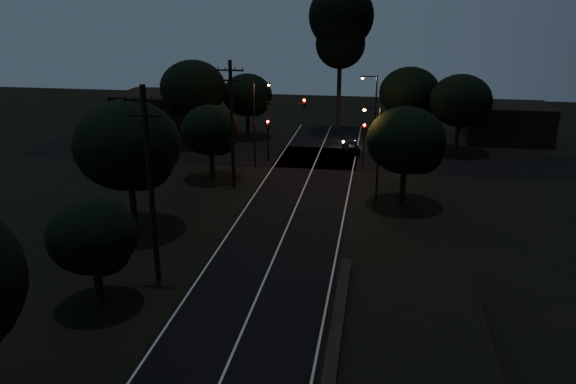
% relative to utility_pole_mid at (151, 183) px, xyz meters
% --- Properties ---
extents(road_surface, '(60.00, 70.00, 0.03)m').
position_rel_utility_pole_mid_xyz_m(road_surface, '(6.00, 16.12, -5.73)').
color(road_surface, black).
rests_on(road_surface, ground).
extents(utility_pole_mid, '(2.20, 0.30, 11.00)m').
position_rel_utility_pole_mid_xyz_m(utility_pole_mid, '(0.00, 0.00, 0.00)').
color(utility_pole_mid, black).
rests_on(utility_pole_mid, ground).
extents(utility_pole_far, '(2.20, 0.30, 10.50)m').
position_rel_utility_pole_mid_xyz_m(utility_pole_far, '(0.00, 17.00, -0.25)').
color(utility_pole_far, black).
rests_on(utility_pole_far, ground).
extents(tree_left_b, '(4.53, 4.53, 5.75)m').
position_rel_utility_pole_mid_xyz_m(tree_left_b, '(-1.84, -3.09, -2.01)').
color(tree_left_b, black).
rests_on(tree_left_b, ground).
extents(tree_left_c, '(7.06, 7.06, 8.91)m').
position_rel_utility_pole_mid_xyz_m(tree_left_c, '(-4.25, 6.86, 0.03)').
color(tree_left_c, black).
rests_on(tree_left_c, ground).
extents(tree_left_d, '(5.11, 5.11, 6.48)m').
position_rel_utility_pole_mid_xyz_m(tree_left_d, '(-2.32, 18.90, -1.54)').
color(tree_left_d, black).
rests_on(tree_left_d, ground).
extents(tree_far_nw, '(5.65, 5.65, 7.15)m').
position_rel_utility_pole_mid_xyz_m(tree_far_nw, '(-2.80, 34.89, -1.11)').
color(tree_far_nw, black).
rests_on(tree_far_nw, ground).
extents(tree_far_w, '(7.05, 7.05, 8.99)m').
position_rel_utility_pole_mid_xyz_m(tree_far_w, '(-7.75, 30.86, 0.10)').
color(tree_far_w, black).
rests_on(tree_far_w, ground).
extents(tree_far_ne, '(6.51, 6.51, 8.24)m').
position_rel_utility_pole_mid_xyz_m(tree_far_ne, '(15.23, 34.87, -0.41)').
color(tree_far_ne, black).
rests_on(tree_far_ne, ground).
extents(tree_far_e, '(6.26, 6.26, 7.94)m').
position_rel_utility_pole_mid_xyz_m(tree_far_e, '(20.22, 31.87, -0.59)').
color(tree_far_e, black).
rests_on(tree_far_e, ground).
extents(tree_right_a, '(5.94, 5.94, 7.55)m').
position_rel_utility_pole_mid_xyz_m(tree_right_a, '(14.21, 14.88, -0.84)').
color(tree_right_a, black).
rests_on(tree_right_a, ground).
extents(tall_pine, '(7.45, 7.45, 16.93)m').
position_rel_utility_pole_mid_xyz_m(tall_pine, '(7.00, 40.00, 6.48)').
color(tall_pine, black).
rests_on(tall_pine, ground).
extents(building_left, '(10.00, 8.00, 4.40)m').
position_rel_utility_pole_mid_xyz_m(building_left, '(-14.00, 37.00, -3.54)').
color(building_left, black).
rests_on(building_left, ground).
extents(building_right, '(9.00, 7.00, 4.00)m').
position_rel_utility_pole_mid_xyz_m(building_right, '(26.00, 38.00, -3.74)').
color(building_right, black).
rests_on(building_right, ground).
extents(signal_left, '(0.28, 0.35, 4.10)m').
position_rel_utility_pole_mid_xyz_m(signal_left, '(1.40, 24.99, -2.90)').
color(signal_left, black).
rests_on(signal_left, ground).
extents(signal_right, '(0.28, 0.35, 4.10)m').
position_rel_utility_pole_mid_xyz_m(signal_right, '(10.60, 24.99, -2.90)').
color(signal_right, black).
rests_on(signal_right, ground).
extents(signal_mast, '(3.70, 0.35, 6.25)m').
position_rel_utility_pole_mid_xyz_m(signal_mast, '(3.09, 24.99, -1.40)').
color(signal_mast, black).
rests_on(signal_mast, ground).
extents(streetlight_a, '(1.66, 0.26, 8.00)m').
position_rel_utility_pole_mid_xyz_m(streetlight_a, '(0.69, 23.00, -1.10)').
color(streetlight_a, black).
rests_on(streetlight_a, ground).
extents(streetlight_b, '(1.66, 0.26, 8.00)m').
position_rel_utility_pole_mid_xyz_m(streetlight_b, '(11.31, 29.00, -1.10)').
color(streetlight_b, black).
rests_on(streetlight_b, ground).
extents(streetlight_c, '(1.46, 0.26, 7.50)m').
position_rel_utility_pole_mid_xyz_m(streetlight_c, '(11.83, 15.00, -1.39)').
color(streetlight_c, black).
rests_on(streetlight_c, ground).
extents(car, '(2.17, 3.99, 1.29)m').
position_rel_utility_pole_mid_xyz_m(car, '(9.20, 29.74, -5.09)').
color(car, black).
rests_on(car, ground).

